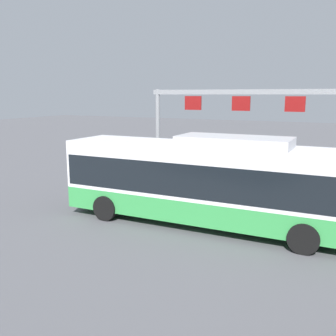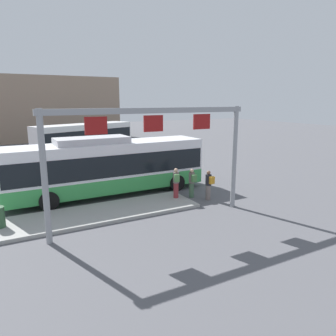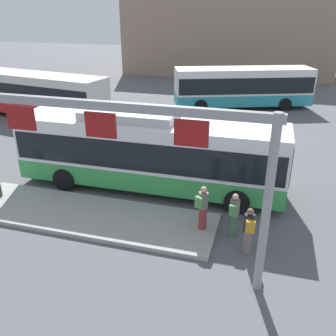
{
  "view_description": "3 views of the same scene",
  "coord_description": "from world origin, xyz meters",
  "views": [
    {
      "loc": [
        -4.9,
        13.3,
        4.93
      ],
      "look_at": [
        2.62,
        -1.68,
        1.73
      ],
      "focal_mm": 41.33,
      "sensor_mm": 36.0,
      "label": 1
    },
    {
      "loc": [
        -5.69,
        -17.62,
        5.49
      ],
      "look_at": [
        3.59,
        -0.72,
        1.38
      ],
      "focal_mm": 34.23,
      "sensor_mm": 36.0,
      "label": 2
    },
    {
      "loc": [
        4.78,
        -13.77,
        7.45
      ],
      "look_at": [
        1.14,
        -1.04,
        1.53
      ],
      "focal_mm": 38.84,
      "sensor_mm": 36.0,
      "label": 3
    }
  ],
  "objects": [
    {
      "name": "ground_plane",
      "position": [
        0.0,
        0.0,
        0.0
      ],
      "size": [
        120.0,
        120.0,
        0.0
      ],
      "primitive_type": "plane",
      "color": "#56565B"
    },
    {
      "name": "platform_curb",
      "position": [
        -1.56,
        -3.06,
        0.08
      ],
      "size": [
        10.0,
        2.8,
        0.16
      ],
      "primitive_type": "cube",
      "color": "#9E9E99",
      "rests_on": "ground"
    },
    {
      "name": "bus_main",
      "position": [
        -0.01,
        -0.0,
        1.81
      ],
      "size": [
        11.56,
        2.77,
        3.46
      ],
      "rotation": [
        0.0,
        0.0,
        0.01
      ],
      "color": "green",
      "rests_on": "ground"
    },
    {
      "name": "bus_background_right",
      "position": [
        2.56,
        15.31,
        1.78
      ],
      "size": [
        10.78,
        6.06,
        3.1
      ],
      "rotation": [
        0.0,
        0.0,
        3.5
      ],
      "color": "teal",
      "rests_on": "ground"
    },
    {
      "name": "person_waiting_mid",
      "position": [
        2.92,
        -2.87,
        1.05
      ],
      "size": [
        0.48,
        0.6,
        1.67
      ],
      "rotation": [
        0.0,
        0.0,
        1.2
      ],
      "color": "maroon",
      "rests_on": "platform_curb"
    },
    {
      "name": "station_building",
      "position": [
        -0.84,
        31.02,
        4.32
      ],
      "size": [
        23.37,
        8.0,
        8.64
      ],
      "primitive_type": "cube",
      "color": "gray",
      "rests_on": "ground"
    },
    {
      "name": "platform_sign_gantry",
      "position": [
        0.42,
        -5.18,
        3.77
      ],
      "size": [
        9.55,
        0.24,
        5.2
      ],
      "color": "gray",
      "rests_on": "ground"
    },
    {
      "name": "person_boarding",
      "position": [
        4.57,
        -3.64,
        0.89
      ],
      "size": [
        0.4,
        0.57,
        1.67
      ],
      "rotation": [
        0.0,
        0.0,
        1.76
      ],
      "color": "slate",
      "rests_on": "ground"
    },
    {
      "name": "person_waiting_near",
      "position": [
        4.01,
        -2.8,
        0.89
      ],
      "size": [
        0.36,
        0.54,
        1.67
      ],
      "rotation": [
        0.0,
        0.0,
        1.51
      ],
      "color": "#476B4C",
      "rests_on": "ground"
    }
  ]
}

